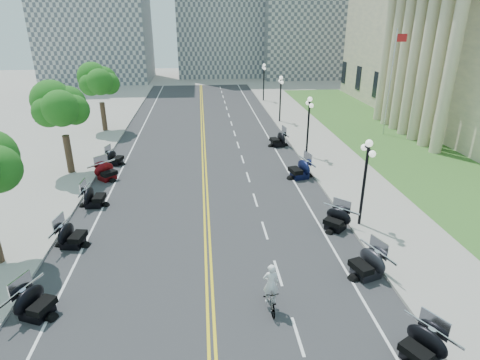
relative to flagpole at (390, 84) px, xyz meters
name	(u,v)px	position (x,y,z in m)	size (l,w,h in m)	color
ground	(209,277)	(-18.00, -22.00, -5.00)	(160.00, 160.00, 0.00)	gray
road	(205,190)	(-18.00, -12.00, -5.00)	(16.00, 90.00, 0.01)	#333335
centerline_yellow_a	(204,190)	(-18.12, -12.00, -4.99)	(0.12, 90.00, 0.00)	yellow
centerline_yellow_b	(207,189)	(-17.88, -12.00, -4.99)	(0.12, 90.00, 0.00)	yellow
edge_line_north	(297,186)	(-11.60, -12.00, -4.99)	(0.12, 90.00, 0.00)	white
edge_line_south	(110,193)	(-24.40, -12.00, -4.99)	(0.12, 90.00, 0.00)	white
lane_dash_5	(298,336)	(-14.80, -26.00, -4.99)	(0.12, 2.00, 0.00)	white
lane_dash_6	(278,273)	(-14.80, -22.00, -4.99)	(0.12, 2.00, 0.00)	white
lane_dash_7	(265,230)	(-14.80, -18.00, -4.99)	(0.12, 2.00, 0.00)	white
lane_dash_8	(255,200)	(-14.80, -14.00, -4.99)	(0.12, 2.00, 0.00)	white
lane_dash_9	(248,177)	(-14.80, -10.00, -4.99)	(0.12, 2.00, 0.00)	white
lane_dash_10	(243,159)	(-14.80, -6.00, -4.99)	(0.12, 2.00, 0.00)	white
lane_dash_11	(238,145)	(-14.80, -2.00, -4.99)	(0.12, 2.00, 0.00)	white
lane_dash_12	(234,133)	(-14.80, 2.00, -4.99)	(0.12, 2.00, 0.00)	white
lane_dash_13	(231,123)	(-14.80, 6.00, -4.99)	(0.12, 2.00, 0.00)	white
lane_dash_14	(229,115)	(-14.80, 10.00, -4.99)	(0.12, 2.00, 0.00)	white
lane_dash_15	(227,108)	(-14.80, 14.00, -4.99)	(0.12, 2.00, 0.00)	white
lane_dash_16	(225,102)	(-14.80, 18.00, -4.99)	(0.12, 2.00, 0.00)	white
lane_dash_17	(223,97)	(-14.80, 22.00, -4.99)	(0.12, 2.00, 0.00)	white
lane_dash_18	(222,92)	(-14.80, 26.00, -4.99)	(0.12, 2.00, 0.00)	white
lane_dash_19	(220,88)	(-14.80, 30.00, -4.99)	(0.12, 2.00, 0.00)	white
sidewalk_north	(353,183)	(-7.50, -12.00, -4.92)	(5.00, 90.00, 0.15)	#9E9991
sidewalk_south	(47,195)	(-28.50, -12.00, -4.92)	(5.00, 90.00, 0.15)	#9E9991
lawn	(396,146)	(-0.50, -4.00, -4.95)	(9.00, 60.00, 0.10)	#356023
distant_block_a	(93,4)	(-36.00, 40.00, 8.00)	(18.00, 14.00, 26.00)	gray
distant_block_c	(315,16)	(4.00, 43.00, 6.00)	(20.00, 14.00, 22.00)	gray
street_lamp_2	(364,184)	(-9.40, -18.00, -2.40)	(0.50, 1.20, 4.90)	black
street_lamp_3	(308,127)	(-9.40, -6.00, -2.40)	(0.50, 1.20, 4.90)	black
street_lamp_4	(280,99)	(-9.40, 6.00, -2.40)	(0.50, 1.20, 4.90)	black
street_lamp_5	(264,82)	(-9.40, 18.00, -2.40)	(0.50, 1.20, 4.90)	black
flagpole	(390,84)	(0.00, 0.00, 0.00)	(1.10, 0.20, 10.00)	silver
tree_3	(61,112)	(-28.00, -8.00, -0.25)	(4.80, 4.80, 9.20)	#235619
tree_4	(100,85)	(-28.00, 4.00, -0.25)	(4.80, 4.80, 9.20)	#235619
motorcycle_n_4	(422,345)	(-10.87, -27.49, -4.33)	(1.92, 1.92, 1.35)	black
motorcycle_n_5	(367,262)	(-10.84, -22.59, -4.29)	(2.03, 2.03, 1.42)	black
motorcycle_n_6	(336,218)	(-10.84, -18.21, -4.34)	(1.88, 1.88, 1.32)	black
motorcycle_n_8	(300,168)	(-11.06, -10.49, -4.24)	(2.17, 2.17, 1.52)	black
motorcycle_n_10	(278,138)	(-11.21, -2.64, -4.28)	(2.06, 2.06, 1.44)	black
motorcycle_s_5	(35,301)	(-24.85, -23.88, -4.32)	(1.95, 1.95, 1.37)	black
motorcycle_s_6	(71,234)	(-24.95, -18.61, -4.31)	(1.96, 1.96, 1.37)	black
motorcycle_s_7	(94,196)	(-24.94, -13.87, -4.31)	(1.97, 1.97, 1.38)	black
motorcycle_s_8	(106,171)	(-25.08, -9.46, -4.30)	(1.99, 1.99, 1.39)	#590A0C
motorcycle_s_9	(115,157)	(-25.10, -6.23, -4.37)	(1.80, 1.80, 1.26)	black
bicycle	(270,298)	(-15.58, -24.38, -4.47)	(0.50, 1.76, 1.06)	#A51414
cyclist_rider	(271,269)	(-15.58, -24.38, -3.06)	(0.64, 0.42, 1.77)	silver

